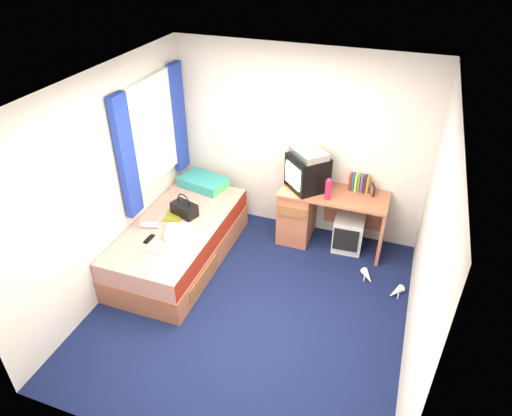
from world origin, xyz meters
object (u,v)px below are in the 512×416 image
(aerosol_can, at_px, (323,182))
(pillow, at_px, (204,182))
(vcr, at_px, (309,153))
(handbag, at_px, (184,209))
(bed, at_px, (180,241))
(crt_tv, at_px, (307,172))
(remote_control, at_px, (149,239))
(white_heels, at_px, (381,284))
(towel, at_px, (179,232))
(magazine, at_px, (174,215))
(pink_water_bottle, at_px, (328,190))
(colour_swatch_fan, at_px, (151,250))
(desk, at_px, (311,212))
(water_bottle, at_px, (150,225))
(storage_cube, at_px, (348,233))
(picture_frame, at_px, (373,190))

(aerosol_can, bearing_deg, pillow, -174.86)
(vcr, height_order, handbag, vcr)
(bed, distance_m, crt_tv, 1.75)
(remote_control, xyz_separation_m, white_heels, (2.53, 0.72, -0.51))
(towel, height_order, magazine, towel)
(towel, relative_size, white_heels, 0.53)
(pink_water_bottle, relative_size, white_heels, 0.46)
(handbag, height_order, magazine, handbag)
(magazine, xyz_separation_m, remote_control, (-0.04, -0.52, 0.00))
(vcr, bearing_deg, pink_water_bottle, 15.48)
(crt_tv, height_order, vcr, vcr)
(pillow, relative_size, aerosol_can, 3.37)
(crt_tv, height_order, magazine, crt_tv)
(pink_water_bottle, xyz_separation_m, white_heels, (0.79, -0.47, -0.83))
(towel, bearing_deg, aerosol_can, 42.36)
(pink_water_bottle, relative_size, towel, 0.86)
(towel, xyz_separation_m, colour_swatch_fan, (-0.15, -0.35, -0.04))
(desk, xyz_separation_m, pink_water_bottle, (0.22, -0.16, 0.46))
(magazine, bearing_deg, crt_tv, 30.78)
(water_bottle, bearing_deg, handbag, 55.06)
(pillow, relative_size, colour_swatch_fan, 2.72)
(aerosol_can, bearing_deg, storage_cube, -13.54)
(storage_cube, distance_m, remote_control, 2.44)
(handbag, bearing_deg, picture_frame, 41.18)
(picture_frame, relative_size, aerosol_can, 0.79)
(bed, xyz_separation_m, aerosol_can, (1.49, 1.01, 0.57))
(bed, height_order, towel, towel)
(pillow, distance_m, towel, 1.11)
(desk, xyz_separation_m, crt_tv, (-0.08, 0.00, 0.56))
(pillow, height_order, water_bottle, pillow)
(vcr, distance_m, aerosol_can, 0.43)
(storage_cube, bearing_deg, pillow, 178.33)
(desk, bearing_deg, colour_swatch_fan, -132.58)
(crt_tv, xyz_separation_m, aerosol_can, (0.19, 0.06, -0.13))
(magazine, relative_size, white_heels, 0.53)
(picture_frame, distance_m, aerosol_can, 0.60)
(crt_tv, bearing_deg, towel, -90.30)
(water_bottle, xyz_separation_m, white_heels, (2.64, 0.51, -0.54))
(magazine, distance_m, colour_swatch_fan, 0.69)
(storage_cube, relative_size, white_heels, 0.85)
(vcr, bearing_deg, crt_tv, -89.91)
(towel, bearing_deg, desk, 43.26)
(desk, height_order, colour_swatch_fan, desk)
(storage_cube, height_order, picture_frame, picture_frame)
(pink_water_bottle, distance_m, white_heels, 1.24)
(handbag, distance_m, towel, 0.42)
(storage_cube, distance_m, vcr, 1.16)
(vcr, distance_m, remote_control, 2.09)
(remote_control, bearing_deg, aerosol_can, 43.03)
(aerosol_can, relative_size, colour_swatch_fan, 0.81)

